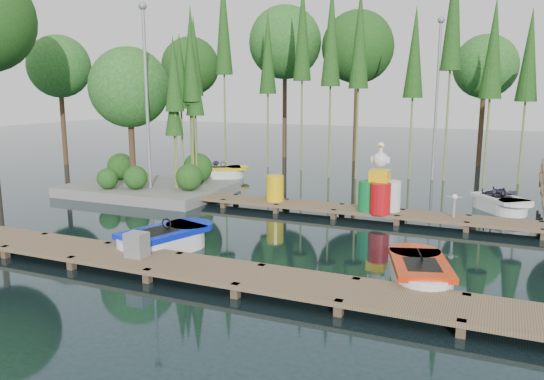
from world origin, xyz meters
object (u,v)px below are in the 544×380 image
at_px(island, 143,113).
at_px(boat_red, 420,274).
at_px(utility_cabinet, 137,245).
at_px(yellow_barrel, 275,188).
at_px(boat_blue, 164,241).
at_px(drum_cluster, 380,192).
at_px(boat_yellow_far, 221,172).

distance_m(island, boat_red, 13.59).
bearing_deg(utility_cabinet, island, 125.49).
bearing_deg(yellow_barrel, island, 172.54).
relative_size(island, boat_red, 2.45).
bearing_deg(boat_red, utility_cabinet, 177.68).
height_order(island, utility_cabinet, island).
distance_m(boat_blue, drum_cluster, 7.02).
bearing_deg(utility_cabinet, boat_blue, 99.46).
distance_m(boat_yellow_far, utility_cabinet, 12.98).
xyz_separation_m(island, boat_red, (11.74, -6.19, -2.94)).
bearing_deg(island, utility_cabinet, -54.51).
height_order(utility_cabinet, yellow_barrel, yellow_barrel).
distance_m(boat_red, boat_yellow_far, 15.03).
bearing_deg(yellow_barrel, boat_red, -43.49).
bearing_deg(utility_cabinet, drum_cluster, 58.69).
xyz_separation_m(island, boat_yellow_far, (1.05, 4.38, -2.92)).
bearing_deg(boat_red, yellow_barrel, 119.70).
xyz_separation_m(boat_red, drum_cluster, (-2.02, 5.24, 0.70)).
distance_m(boat_red, yellow_barrel, 7.87).
bearing_deg(boat_yellow_far, yellow_barrel, -56.71).
xyz_separation_m(boat_blue, yellow_barrel, (0.72, 5.59, 0.48)).
distance_m(island, yellow_barrel, 6.56).
xyz_separation_m(boat_yellow_far, utility_cabinet, (4.50, -12.17, 0.33)).
height_order(boat_red, drum_cluster, drum_cluster).
height_order(utility_cabinet, drum_cluster, drum_cluster).
bearing_deg(island, drum_cluster, -5.58).
height_order(boat_yellow_far, utility_cabinet, boat_yellow_far).
bearing_deg(boat_yellow_far, drum_cluster, -42.29).
xyz_separation_m(boat_red, utility_cabinet, (-6.18, -1.60, 0.34)).
xyz_separation_m(boat_blue, boat_yellow_far, (-4.27, 10.76, -0.01)).
xyz_separation_m(utility_cabinet, drum_cluster, (4.16, 6.84, 0.36)).
bearing_deg(yellow_barrel, boat_yellow_far, 133.98).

